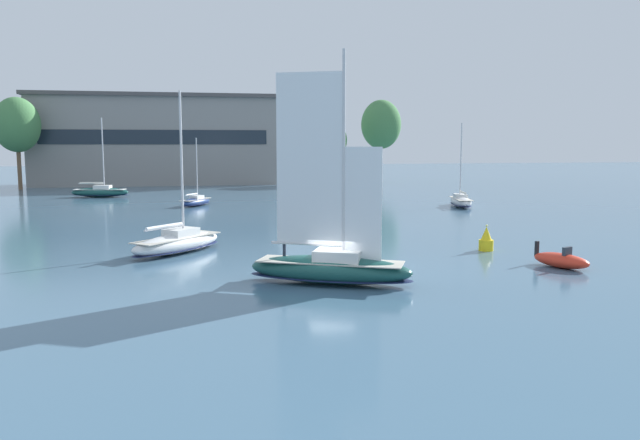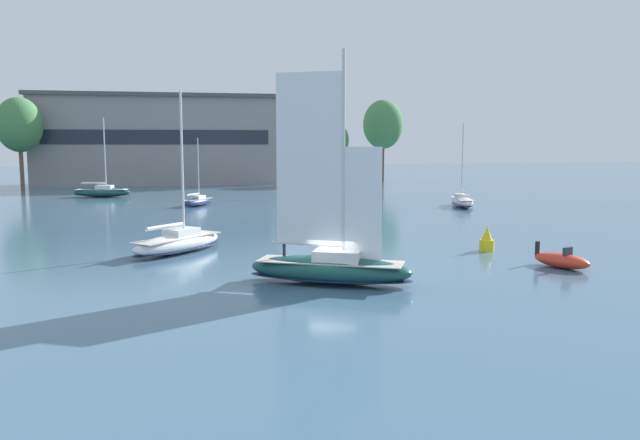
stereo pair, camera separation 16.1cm
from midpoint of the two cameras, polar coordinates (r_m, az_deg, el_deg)
ground_plane at (r=36.21m, az=1.04°, el=-5.82°), size 400.00×400.00×0.00m
waterfront_building at (r=126.91m, az=-14.41°, el=7.13°), size 47.00×13.94×17.36m
tree_shore_left at (r=124.33m, az=1.31°, el=7.28°), size 5.95×5.95×12.24m
tree_shore_center at (r=120.50m, az=-25.77°, el=7.83°), size 7.74×7.74×15.93m
tree_shore_right at (r=130.21m, az=5.81°, el=8.67°), size 8.20×8.20×16.87m
sailboat_main at (r=35.99m, az=1.06°, el=-4.18°), size 9.85×6.53×13.22m
sailboat_moored_near_marina at (r=81.95m, az=-11.12°, el=1.69°), size 4.82×6.33×8.73m
sailboat_moored_mid_channel at (r=47.14m, az=-12.76°, el=-1.98°), size 7.57×7.99×11.83m
sailboat_moored_far_slip at (r=81.44m, az=12.93°, el=1.70°), size 3.69×7.97×10.58m
sailboat_moored_outer_mooring at (r=99.16m, az=-19.27°, el=2.46°), size 8.86×3.86×11.79m
motor_tender at (r=43.56m, az=21.32°, el=-3.46°), size 3.06×4.20×1.50m
channel_buoy at (r=48.58m, az=15.10°, el=-1.82°), size 1.09×1.09×1.97m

